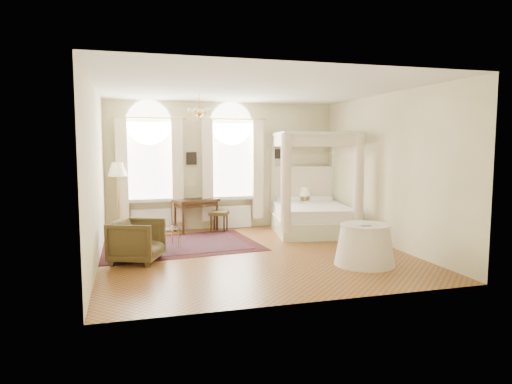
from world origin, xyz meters
TOP-DOWN VIEW (x-y plane):
  - ground at (0.00, 0.00)m, footprint 6.00×6.00m
  - room_walls at (0.00, 0.00)m, footprint 6.00×6.00m
  - window_left at (-1.90, 2.87)m, footprint 1.62×0.27m
  - window_right at (0.20, 2.87)m, footprint 1.62×0.27m
  - chandelier at (-0.90, 1.20)m, footprint 0.51×0.45m
  - wall_pictures at (0.09, 2.97)m, footprint 2.54×0.03m
  - canopy_bed at (1.99, 1.76)m, footprint 2.23×2.58m
  - nightstand at (2.16, 2.70)m, footprint 0.50×0.47m
  - nightstand_lamp at (2.15, 2.65)m, footprint 0.30×0.30m
  - writing_desk at (-0.79, 2.70)m, footprint 1.23×0.92m
  - laptop at (-0.85, 2.57)m, footprint 0.36×0.27m
  - stool at (-0.23, 2.54)m, footprint 0.59×0.59m
  - armchair at (-2.30, -0.08)m, footprint 1.15×1.13m
  - coffee_table at (-1.74, 1.00)m, footprint 0.73×0.60m
  - floor_lamp at (-2.68, 2.70)m, footprint 0.46×0.46m
  - oriental_rug at (-1.42, 1.18)m, footprint 3.68×2.82m
  - side_table at (1.72, -1.39)m, footprint 1.10×1.10m
  - book at (1.56, -1.44)m, footprint 0.24×0.29m

SIDE VIEW (x-z plane):
  - ground at x=0.00m, z-range 0.00..0.00m
  - oriental_rug at x=-1.42m, z-range 0.00..0.01m
  - nightstand at x=2.16m, z-range 0.00..0.62m
  - side_table at x=1.72m, z-range -0.01..0.75m
  - coffee_table at x=-1.74m, z-range 0.17..0.60m
  - armchair at x=-2.30m, z-range 0.00..0.81m
  - stool at x=-0.23m, z-range 0.17..0.68m
  - canopy_bed at x=1.99m, z-range -0.68..1.82m
  - writing_desk at x=-0.79m, z-range 0.29..1.12m
  - book at x=1.56m, z-range 0.75..0.78m
  - laptop at x=-0.85m, z-range 0.82..0.85m
  - nightstand_lamp at x=2.15m, z-range 0.69..1.13m
  - window_left at x=-1.90m, z-range -0.16..3.13m
  - window_right at x=0.20m, z-range -0.16..3.13m
  - floor_lamp at x=-2.68m, z-range 0.63..2.41m
  - wall_pictures at x=0.09m, z-range 1.70..2.09m
  - room_walls at x=0.00m, z-range -1.02..4.98m
  - chandelier at x=-0.90m, z-range 2.66..3.16m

